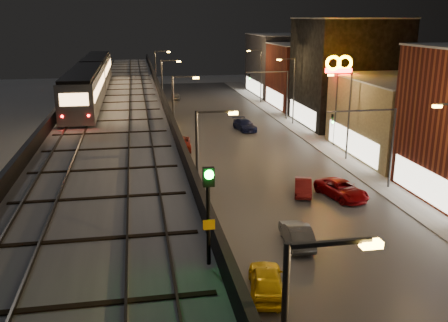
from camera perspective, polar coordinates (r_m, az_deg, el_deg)
road_surface at (r=53.89m, az=2.74°, el=0.82°), size 17.00×120.00×0.06m
sidewalk_right at (r=56.89m, az=12.61°, el=1.31°), size 4.00×120.00×0.14m
under_viaduct_pavement at (r=52.65m, az=-11.74°, el=0.12°), size 11.00×120.00×0.06m
elevated_viaduct at (r=48.31m, az=-12.20°, el=5.47°), size 9.00×100.00×6.30m
viaduct_trackbed at (r=48.30m, az=-12.26°, el=6.40°), size 8.40×100.00×0.32m
viaduct_parapet_streetside at (r=48.29m, az=-7.08°, el=7.20°), size 0.30×100.00×1.10m
viaduct_parapet_far at (r=48.62m, az=-17.43°, el=6.64°), size 0.30×100.00×1.10m
building_c at (r=56.28m, az=20.16°, el=4.73°), size 12.20×15.20×8.16m
building_d at (r=69.97m, az=13.86°, el=9.80°), size 12.20×13.20×14.16m
building_e at (r=83.11m, az=9.87°, el=9.58°), size 12.20×12.20×10.16m
building_f at (r=96.27m, az=7.04°, el=10.87°), size 12.20×16.20×11.16m
streetlight_left_1 at (r=30.28m, az=-2.57°, el=-1.24°), size 2.57×0.28×9.00m
streetlight_left_2 at (r=47.66m, az=-5.47°, el=5.16°), size 2.57×0.28×9.00m
streetlight_right_2 at (r=51.91m, az=13.85°, el=5.67°), size 2.56×0.28×9.00m
streetlight_left_3 at (r=65.38m, az=-6.83°, el=8.11°), size 2.57×0.28×9.00m
streetlight_right_3 at (r=68.54m, az=7.79°, el=8.44°), size 2.56×0.28×9.00m
streetlight_left_4 at (r=83.22m, az=-7.61°, el=9.80°), size 2.57×0.28×9.00m
streetlight_right_4 at (r=85.73m, az=4.09°, el=10.08°), size 2.56×0.28×9.00m
traffic_light_rig_a at (r=43.74m, az=17.40°, el=2.49°), size 6.10×0.34×7.00m
traffic_light_rig_b at (r=71.22m, az=6.34°, el=8.18°), size 6.10×0.34×7.00m
subway_train at (r=53.54m, az=-14.90°, el=9.16°), size 2.73×32.75×3.26m
rail_signal at (r=15.39m, az=-1.77°, el=-4.11°), size 0.38×0.45×3.29m
car_taxi at (r=27.34m, az=4.86°, el=-13.55°), size 2.63×4.74×1.53m
car_near_white at (r=32.95m, az=8.31°, el=-8.34°), size 1.80×4.43×1.43m
car_mid_silver at (r=55.72m, az=-5.14°, el=2.06°), size 2.91×5.62×1.51m
car_far_white at (r=89.83m, az=-5.56°, el=7.37°), size 1.79×3.88×1.29m
car_onc_silver at (r=41.95m, az=9.03°, el=-3.02°), size 2.48×4.12×1.28m
car_onc_dark at (r=41.77m, az=13.29°, el=-3.25°), size 3.60×5.54×1.42m
car_onc_white at (r=64.96m, az=2.37°, el=4.10°), size 2.72×5.11×1.41m
sign_mcdonalds at (r=57.14m, az=12.95°, el=9.81°), size 3.04×0.82×10.23m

